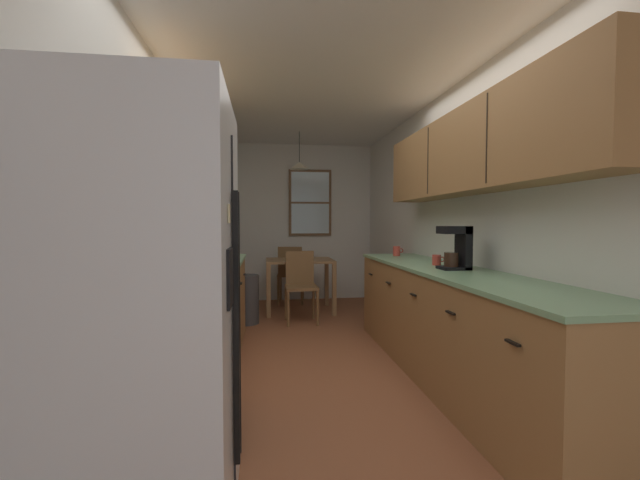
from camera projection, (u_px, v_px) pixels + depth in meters
ground_plane at (312, 348)px, 3.98m from camera, size 12.00×12.00×0.00m
wall_left at (170, 222)px, 3.74m from camera, size 0.10×9.00×2.55m
wall_right at (440, 222)px, 4.12m from camera, size 0.10×9.00×2.55m
wall_back at (293, 222)px, 6.55m from camera, size 4.40×0.10×2.55m
ceiling_slab at (312, 88)px, 3.87m from camera, size 4.40×9.00×0.08m
refrigerator at (145, 317)px, 1.61m from camera, size 0.73×0.80×1.77m
stove_range at (176, 356)px, 2.36m from camera, size 0.66×0.66×1.10m
microwave_over_range at (152, 146)px, 2.29m from camera, size 0.39×0.58×0.32m
counter_left at (207, 311)px, 3.67m from camera, size 0.64×1.99×0.90m
upper_cabinets_left at (188, 151)px, 3.54m from camera, size 0.33×2.07×0.67m
counter_right at (450, 325)px, 3.16m from camera, size 0.64×3.17×0.90m
upper_cabinets_right at (472, 152)px, 3.07m from camera, size 0.33×2.85×0.64m
dining_table at (300, 268)px, 5.63m from camera, size 0.94×0.72×0.75m
dining_chair_near at (301, 283)px, 5.07m from camera, size 0.41×0.41×0.90m
dining_chair_far at (291, 272)px, 6.19m from camera, size 0.45×0.45×0.90m
pendant_light at (299, 166)px, 5.57m from camera, size 0.27×0.27×0.53m
back_window at (310, 203)px, 6.50m from camera, size 0.70×0.05×1.09m
trash_bin at (246, 299)px, 4.97m from camera, size 0.32×0.32×0.61m
storage_canister at (191, 259)px, 2.89m from camera, size 0.11×0.11×0.20m
dish_towel at (238, 340)px, 2.57m from camera, size 0.02×0.16×0.24m
coffee_maker at (458, 247)px, 3.10m from camera, size 0.22×0.18×0.34m
mug_by_coffeemaker at (397, 251)px, 4.40m from camera, size 0.12×0.08×0.11m
mug_spare at (437, 260)px, 3.42m from camera, size 0.11×0.07×0.09m
table_serving_bowl at (299, 257)px, 5.72m from camera, size 0.22×0.22×0.06m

